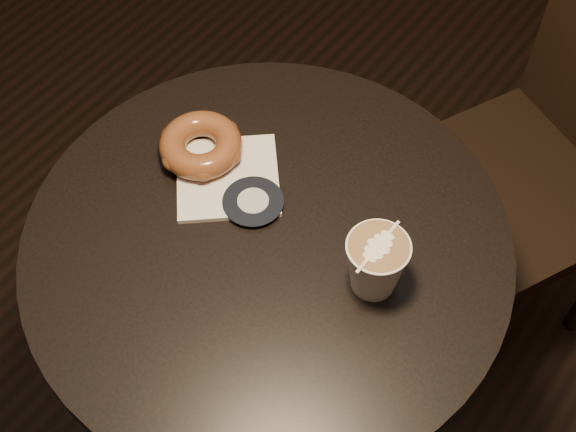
{
  "coord_description": "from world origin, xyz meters",
  "views": [
    {
      "loc": [
        0.4,
        -0.47,
        1.7
      ],
      "look_at": [
        0.01,
        0.03,
        0.79
      ],
      "focal_mm": 50.0,
      "sensor_mm": 36.0,
      "label": 1
    }
  ],
  "objects_px": {
    "chair": "(566,135)",
    "latte_cup": "(376,265)",
    "pastry_bag": "(228,177)",
    "cafe_table": "(269,305)",
    "doughnut": "(201,145)"
  },
  "relations": [
    {
      "from": "cafe_table",
      "to": "chair",
      "type": "relative_size",
      "value": 0.75
    },
    {
      "from": "cafe_table",
      "to": "pastry_bag",
      "type": "relative_size",
      "value": 5.0
    },
    {
      "from": "pastry_bag",
      "to": "chair",
      "type": "bearing_deg",
      "value": 17.38
    },
    {
      "from": "pastry_bag",
      "to": "latte_cup",
      "type": "xyz_separation_m",
      "value": [
        0.27,
        -0.02,
        0.04
      ]
    },
    {
      "from": "latte_cup",
      "to": "cafe_table",
      "type": "bearing_deg",
      "value": -169.24
    },
    {
      "from": "pastry_bag",
      "to": "latte_cup",
      "type": "distance_m",
      "value": 0.28
    },
    {
      "from": "chair",
      "to": "doughnut",
      "type": "distance_m",
      "value": 0.72
    },
    {
      "from": "doughnut",
      "to": "latte_cup",
      "type": "xyz_separation_m",
      "value": [
        0.33,
        -0.03,
        0.02
      ]
    },
    {
      "from": "chair",
      "to": "latte_cup",
      "type": "distance_m",
      "value": 0.63
    },
    {
      "from": "pastry_bag",
      "to": "doughnut",
      "type": "distance_m",
      "value": 0.06
    },
    {
      "from": "chair",
      "to": "pastry_bag",
      "type": "bearing_deg",
      "value": -95.76
    },
    {
      "from": "pastry_bag",
      "to": "latte_cup",
      "type": "relative_size",
      "value": 1.58
    },
    {
      "from": "cafe_table",
      "to": "doughnut",
      "type": "distance_m",
      "value": 0.29
    },
    {
      "from": "cafe_table",
      "to": "chair",
      "type": "bearing_deg",
      "value": 70.05
    },
    {
      "from": "chair",
      "to": "pastry_bag",
      "type": "height_order",
      "value": "chair"
    }
  ]
}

